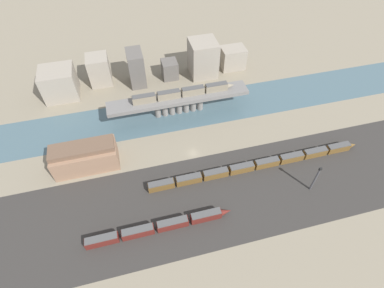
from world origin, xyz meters
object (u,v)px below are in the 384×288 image
(train_yard_mid, at_px, (257,165))
(signal_tower, at_px, (315,179))
(train_on_bridge, at_px, (184,92))
(train_yard_near, at_px, (159,227))
(warehouse_building, at_px, (85,157))

(train_yard_mid, height_order, signal_tower, signal_tower)
(train_on_bridge, distance_m, train_yard_mid, 48.80)
(train_yard_near, xyz_separation_m, signal_tower, (62.11, 2.05, 5.19))
(train_yard_near, bearing_deg, warehouse_building, 123.69)
(train_yard_near, bearing_deg, train_yard_mid, 21.13)
(train_yard_near, relative_size, signal_tower, 3.83)
(train_yard_near, xyz_separation_m, train_yard_mid, (45.41, 17.55, -0.10))
(train_on_bridge, bearing_deg, train_yard_near, -111.38)
(train_yard_near, xyz_separation_m, warehouse_building, (-24.45, 36.68, 4.02))
(train_on_bridge, relative_size, warehouse_building, 1.90)
(train_on_bridge, bearing_deg, signal_tower, -56.24)
(train_on_bridge, xyz_separation_m, warehouse_building, (-47.90, -23.21, -6.20))
(warehouse_building, bearing_deg, train_yard_near, -56.31)
(train_yard_near, distance_m, signal_tower, 62.36)
(train_on_bridge, relative_size, train_yard_mid, 0.53)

